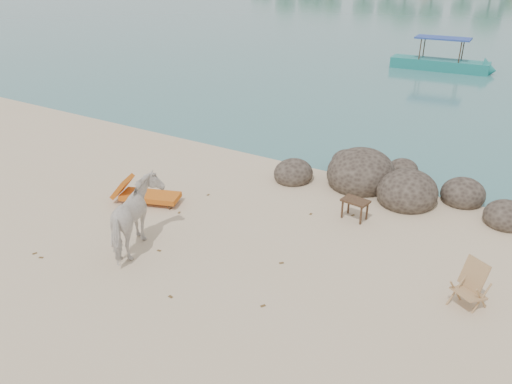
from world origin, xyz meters
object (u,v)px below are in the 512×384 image
Objects in this scene: cow at (137,219)px; deck_chair at (470,289)px; side_table at (355,211)px; boat_near at (443,43)px; lounge_chair at (150,194)px; boulders at (384,182)px.

deck_chair is at bearing 168.96° from cow.
side_table is 0.11× the size of boat_near.
boat_near is (2.12, 20.76, 1.13)m from lounge_chair.
side_table is 0.34× the size of lounge_chair.
cow reaches higher than boulders.
boulders is 3.50× the size of lounge_chair.
cow reaches higher than deck_chair.
deck_chair is (2.95, -2.01, 0.16)m from side_table.
lounge_chair is 7.66m from deck_chair.
lounge_chair is 2.25× the size of deck_chair.
cow is 6.57m from deck_chair.
side_table is at bearing 2.27° from lounge_chair.
boulders is at bearing 95.77° from side_table.
boulders is at bearing -147.41° from cow.
boat_near is (-2.58, 18.83, 1.16)m from side_table.
cow reaches higher than side_table.
deck_chair is at bearing -20.67° from lounge_chair.
boulders is 6.61m from cow.
lounge_chair is at bearing -140.99° from boulders.
boat_near is at bearing 135.41° from deck_chair.
side_table is 5.09m from lounge_chair.
boulders is 10.43× the size of side_table.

